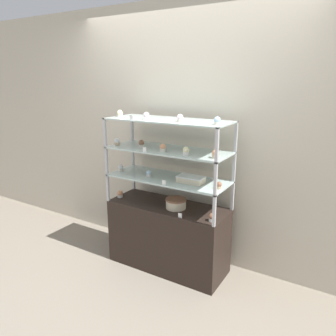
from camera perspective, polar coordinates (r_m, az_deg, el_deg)
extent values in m
plane|color=gray|center=(3.52, 0.00, -16.56)|extent=(20.00, 20.00, 0.00)
cube|color=beige|center=(3.36, 3.29, 5.71)|extent=(8.00, 0.05, 2.60)
cube|color=black|center=(3.36, 0.00, -11.73)|extent=(1.17, 0.45, 0.67)
cube|color=#B7B7BC|center=(3.65, -6.02, -1.57)|extent=(0.02, 0.02, 0.28)
cube|color=#B7B7BC|center=(3.12, 11.18, -4.74)|extent=(0.02, 0.02, 0.28)
cube|color=#B7B7BC|center=(3.33, -10.45, -3.40)|extent=(0.02, 0.02, 0.28)
cube|color=#B7B7BC|center=(2.75, 8.06, -7.43)|extent=(0.02, 0.02, 0.28)
cube|color=#B2C6C1|center=(3.13, 0.00, -1.82)|extent=(1.17, 0.45, 0.01)
cube|color=#B7B7BC|center=(3.57, -6.14, 2.69)|extent=(0.02, 0.02, 0.28)
cube|color=#B7B7BC|center=(3.04, 11.45, 0.19)|extent=(0.02, 0.02, 0.28)
cube|color=#B7B7BC|center=(3.25, -10.68, 1.24)|extent=(0.02, 0.02, 0.28)
cube|color=#B7B7BC|center=(2.65, 8.28, -1.89)|extent=(0.02, 0.02, 0.28)
cube|color=#B2C6C1|center=(3.06, 0.00, 3.16)|extent=(1.17, 0.45, 0.01)
cube|color=#B7B7BC|center=(3.52, -6.27, 7.10)|extent=(0.02, 0.02, 0.28)
cube|color=#B7B7BC|center=(2.98, 11.73, 5.35)|extent=(0.02, 0.02, 0.28)
cube|color=#B7B7BC|center=(3.20, -10.93, 6.07)|extent=(0.02, 0.02, 0.28)
cube|color=#B7B7BC|center=(2.59, 8.52, 4.00)|extent=(0.02, 0.02, 0.28)
cube|color=#B2C6C1|center=(3.01, 0.00, 8.33)|extent=(1.17, 0.45, 0.01)
cylinder|color=beige|center=(3.13, 1.39, -6.30)|extent=(0.19, 0.19, 0.08)
cylinder|color=#8C5B42|center=(3.11, 1.39, -5.49)|extent=(0.20, 0.20, 0.01)
cube|color=beige|center=(2.99, 4.00, -2.07)|extent=(0.24, 0.14, 0.05)
cube|color=white|center=(2.98, 4.01, -1.52)|extent=(0.24, 0.14, 0.01)
cylinder|color=white|center=(3.45, -8.34, -4.83)|extent=(0.06, 0.06, 0.03)
sphere|color=#E5996B|center=(3.44, -8.35, -4.36)|extent=(0.06, 0.06, 0.06)
cylinder|color=white|center=(2.89, 7.65, -8.90)|extent=(0.06, 0.06, 0.03)
sphere|color=#8C5B42|center=(2.88, 7.67, -8.35)|extent=(0.06, 0.06, 0.06)
cube|color=white|center=(2.93, 2.10, -8.27)|extent=(0.04, 0.00, 0.04)
cylinder|color=beige|center=(3.39, -8.19, -0.30)|extent=(0.05, 0.05, 0.03)
sphere|color=white|center=(3.38, -8.21, 0.12)|extent=(0.05, 0.05, 0.05)
cylinder|color=white|center=(3.16, -3.39, -1.29)|extent=(0.05, 0.05, 0.03)
sphere|color=silver|center=(3.16, -3.40, -0.84)|extent=(0.05, 0.05, 0.05)
cylinder|color=#CCB28C|center=(2.85, 8.82, -3.36)|extent=(0.05, 0.05, 0.03)
sphere|color=#8C5B42|center=(2.84, 8.84, -2.85)|extent=(0.05, 0.05, 0.05)
cube|color=white|center=(2.91, -0.70, -2.58)|extent=(0.04, 0.00, 0.04)
cylinder|color=#CCB28C|center=(3.28, -8.85, 4.19)|extent=(0.05, 0.05, 0.03)
sphere|color=white|center=(3.27, -8.87, 4.71)|extent=(0.06, 0.06, 0.06)
cylinder|color=beige|center=(3.15, -4.64, 3.87)|extent=(0.05, 0.05, 0.03)
sphere|color=#8C5B42|center=(3.15, -4.65, 4.40)|extent=(0.06, 0.06, 0.06)
cylinder|color=beige|center=(2.96, -0.92, 3.17)|extent=(0.05, 0.05, 0.03)
sphere|color=#E5996B|center=(2.96, -0.92, 3.75)|extent=(0.06, 0.06, 0.06)
cylinder|color=white|center=(2.82, 3.14, 2.54)|extent=(0.05, 0.05, 0.03)
sphere|color=#F4EAB2|center=(2.82, 3.15, 3.14)|extent=(0.06, 0.06, 0.06)
cylinder|color=#CCB28C|center=(2.74, 8.23, 2.02)|extent=(0.05, 0.05, 0.03)
sphere|color=#E5996B|center=(2.74, 8.26, 2.63)|extent=(0.06, 0.06, 0.06)
cube|color=white|center=(2.95, -4.11, 3.21)|extent=(0.04, 0.00, 0.04)
cylinder|color=beige|center=(3.26, -8.38, 9.04)|extent=(0.05, 0.05, 0.02)
sphere|color=#F4EAB2|center=(3.26, -8.40, 9.51)|extent=(0.06, 0.06, 0.06)
cylinder|color=white|center=(3.03, -3.80, 8.68)|extent=(0.05, 0.05, 0.02)
sphere|color=silver|center=(3.03, -3.81, 9.19)|extent=(0.06, 0.06, 0.06)
cylinder|color=beige|center=(2.85, 2.10, 8.27)|extent=(0.05, 0.05, 0.02)
sphere|color=silver|center=(2.84, 2.10, 8.81)|extent=(0.06, 0.06, 0.06)
cylinder|color=beige|center=(2.69, 8.53, 7.70)|extent=(0.05, 0.05, 0.02)
sphere|color=silver|center=(2.69, 8.56, 8.26)|extent=(0.06, 0.06, 0.06)
cube|color=white|center=(2.98, -6.38, 8.71)|extent=(0.04, 0.00, 0.04)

